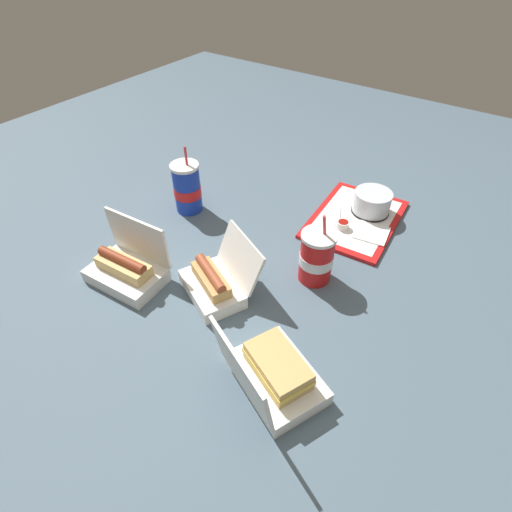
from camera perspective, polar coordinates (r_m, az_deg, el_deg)
name	(u,v)px	position (r m, az deg, el deg)	size (l,w,h in m)	color
ground_plane	(261,275)	(1.14, 0.78, -2.67)	(3.20, 3.20, 0.00)	#4C6070
food_tray	(355,219)	(1.38, 13.97, 5.15)	(0.39, 0.29, 0.01)	red
cake_container	(372,203)	(1.39, 16.21, 7.31)	(0.13, 0.13, 0.07)	black
ketchup_cup	(343,225)	(1.31, 12.31, 4.41)	(0.04, 0.04, 0.02)	white
napkin_stack	(372,233)	(1.32, 16.19, 3.21)	(0.10, 0.10, 0.00)	white
plastic_fork	(338,216)	(1.36, 11.63, 5.65)	(0.11, 0.01, 0.01)	white
clamshell_hotdog_back	(127,268)	(1.16, -17.91, -1.66)	(0.16, 0.22, 0.17)	white
clamshell_sandwich_front	(274,373)	(0.89, 2.52, -16.40)	(0.24, 0.26, 0.19)	white
clamshell_hotdog_center	(215,282)	(1.07, -5.85, -3.73)	(0.24, 0.24, 0.15)	white
soda_cup_center	(187,188)	(1.37, -9.81, 9.54)	(0.09, 0.09, 0.23)	#1938B7
soda_cup_back	(316,257)	(1.10, 8.64, -0.14)	(0.10, 0.10, 0.22)	red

